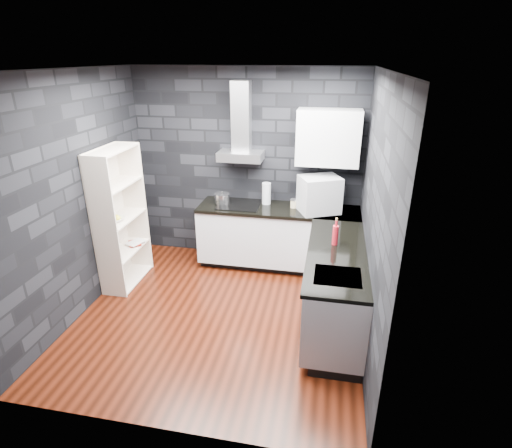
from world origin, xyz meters
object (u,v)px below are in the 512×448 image
(glass_vase, at_px, (266,193))
(red_bottle, at_px, (335,235))
(storage_jar, at_px, (294,204))
(pot, at_px, (222,199))
(bookshelf, at_px, (121,219))
(appliance_garage, at_px, (319,195))
(fruit_bowl, at_px, (116,219))
(utensil_crock, at_px, (304,203))

(glass_vase, relative_size, red_bottle, 1.36)
(storage_jar, bearing_deg, glass_vase, 167.97)
(pot, relative_size, bookshelf, 0.11)
(storage_jar, bearing_deg, red_bottle, -61.99)
(pot, xyz_separation_m, red_bottle, (1.56, -1.03, 0.04))
(pot, xyz_separation_m, storage_jar, (1.00, 0.04, -0.02))
(glass_vase, xyz_separation_m, appliance_garage, (0.73, -0.16, 0.08))
(pot, xyz_separation_m, bookshelf, (-1.12, -0.78, -0.07))
(fruit_bowl, bearing_deg, glass_vase, 30.46)
(pot, xyz_separation_m, utensil_crock, (1.13, 0.06, -0.01))
(pot, bearing_deg, utensil_crock, 3.24)
(glass_vase, distance_m, fruit_bowl, 2.01)
(pot, bearing_deg, glass_vase, 11.08)
(storage_jar, height_order, fruit_bowl, storage_jar)
(glass_vase, xyz_separation_m, red_bottle, (0.95, -1.14, -0.04))
(storage_jar, xyz_separation_m, utensil_crock, (0.14, 0.03, 0.01))
(glass_vase, distance_m, bookshelf, 1.96)
(fruit_bowl, bearing_deg, bookshelf, 90.00)
(appliance_garage, height_order, red_bottle, appliance_garage)
(glass_vase, relative_size, utensil_crock, 2.59)
(glass_vase, xyz_separation_m, utensil_crock, (0.52, -0.05, -0.09))
(utensil_crock, xyz_separation_m, appliance_garage, (0.20, -0.11, 0.17))
(glass_vase, relative_size, appliance_garage, 0.60)
(glass_vase, bearing_deg, storage_jar, -12.03)
(glass_vase, height_order, storage_jar, glass_vase)
(glass_vase, bearing_deg, fruit_bowl, -149.54)
(glass_vase, height_order, bookshelf, bookshelf)
(storage_jar, height_order, utensil_crock, utensil_crock)
(pot, relative_size, storage_jar, 1.96)
(storage_jar, bearing_deg, appliance_garage, -13.41)
(utensil_crock, relative_size, fruit_bowl, 0.57)
(bookshelf, bearing_deg, red_bottle, -13.43)
(pot, height_order, glass_vase, glass_vase)
(glass_vase, bearing_deg, bookshelf, -152.40)
(appliance_garage, bearing_deg, red_bottle, -101.83)
(bookshelf, bearing_deg, glass_vase, 19.30)
(utensil_crock, relative_size, red_bottle, 0.53)
(fruit_bowl, bearing_deg, utensil_crock, 23.12)
(storage_jar, xyz_separation_m, red_bottle, (0.56, -1.06, 0.06))
(storage_jar, distance_m, bookshelf, 2.27)
(pot, distance_m, storage_jar, 1.00)
(appliance_garage, height_order, bookshelf, bookshelf)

